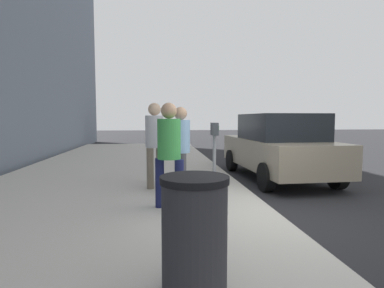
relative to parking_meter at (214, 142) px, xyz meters
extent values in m
plane|color=#232326|center=(-1.48, -0.73, -1.17)|extent=(80.00, 80.00, 0.00)
cube|color=#B7B2A8|center=(-1.48, 2.27, -1.09)|extent=(28.00, 6.00, 0.15)
cylinder|color=gray|center=(0.00, 0.00, -0.44)|extent=(0.07, 0.07, 1.15)
cube|color=#383D42|center=(-0.10, 0.00, 0.26)|extent=(0.16, 0.11, 0.26)
cube|color=#383D42|center=(0.10, 0.00, 0.26)|extent=(0.16, 0.11, 0.26)
cube|color=#268C33|center=(-0.10, -0.06, 0.28)|extent=(0.10, 0.01, 0.10)
cube|color=#268C33|center=(0.10, -0.06, 0.28)|extent=(0.10, 0.01, 0.10)
cylinder|color=#47474C|center=(0.01, 0.74, -0.61)|extent=(0.15, 0.15, 0.82)
cylinder|color=#47474C|center=(-0.37, 0.70, -0.61)|extent=(0.15, 0.15, 0.82)
cylinder|color=#8CB7E0|center=(-0.18, 0.72, 0.13)|extent=(0.38, 0.38, 0.65)
sphere|color=tan|center=(-0.18, 0.72, 0.58)|extent=(0.26, 0.26, 0.26)
cylinder|color=#191E4C|center=(-1.15, 1.14, -0.60)|extent=(0.15, 0.15, 0.83)
cylinder|color=#191E4C|center=(-1.36, 0.83, -0.60)|extent=(0.15, 0.15, 0.83)
cylinder|color=green|center=(-1.26, 0.99, 0.15)|extent=(0.38, 0.38, 0.66)
sphere|color=tan|center=(-1.26, 0.99, 0.61)|extent=(0.26, 0.26, 0.26)
cylinder|color=#726656|center=(0.62, 1.13, -0.58)|extent=(0.15, 0.15, 0.87)
cylinder|color=#726656|center=(0.27, 1.33, -0.58)|extent=(0.15, 0.15, 0.87)
cylinder|color=silver|center=(0.44, 1.23, 0.20)|extent=(0.40, 0.40, 0.69)
sphere|color=beige|center=(0.44, 1.23, 0.68)|extent=(0.27, 0.27, 0.27)
cube|color=gray|center=(1.83, -2.08, -0.46)|extent=(4.46, 2.00, 0.76)
cube|color=black|center=(1.63, -2.09, 0.26)|extent=(2.26, 1.77, 0.68)
cylinder|color=black|center=(3.22, -1.15, -0.84)|extent=(0.67, 0.24, 0.66)
cylinder|color=black|center=(3.29, -2.90, -0.84)|extent=(0.67, 0.24, 0.66)
cylinder|color=black|center=(0.36, -1.26, -0.84)|extent=(0.67, 0.24, 0.66)
cylinder|color=black|center=(0.43, -3.00, -0.84)|extent=(0.67, 0.24, 0.66)
cylinder|color=#2D2D33|center=(-3.78, 0.87, -0.54)|extent=(0.56, 0.56, 0.95)
cylinder|color=black|center=(-3.78, 0.87, -0.04)|extent=(0.59, 0.59, 0.06)
camera|label=1|loc=(-6.35, 1.18, 0.48)|focal=29.20mm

